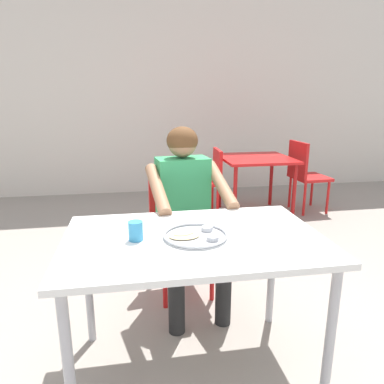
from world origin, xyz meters
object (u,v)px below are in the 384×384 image
table_background_red (256,165)px  chair_red_left (208,177)px  drinking_cup (136,230)px  diner_foreground (186,203)px  chair_foreground (179,221)px  chair_red_right (304,172)px  table_foreground (194,251)px  thali_tray (195,235)px

table_background_red → chair_red_left: chair_red_left is taller
drinking_cup → diner_foreground: (0.33, 0.65, -0.08)m
chair_foreground → table_background_red: chair_foreground is taller
chair_red_left → drinking_cup: bearing=-109.6°
diner_foreground → chair_red_right: diner_foreground is taller
table_background_red → table_foreground: bearing=-115.9°
diner_foreground → table_background_red: 2.07m
table_background_red → chair_red_left: size_ratio=1.01×
thali_tray → chair_foreground: (0.04, 0.89, -0.25)m
table_foreground → chair_foreground: bearing=87.2°
chair_red_left → chair_red_right: chair_red_right is taller
chair_foreground → chair_red_right: bearing=41.3°
drinking_cup → chair_red_left: bearing=70.4°
thali_tray → table_background_red: thali_tray is taller
table_foreground → chair_red_right: bearing=53.4°
table_foreground → thali_tray: size_ratio=3.98×
table_foreground → drinking_cup: (-0.27, 0.00, 0.12)m
table_foreground → chair_foreground: chair_foreground is taller
thali_tray → chair_red_right: chair_red_right is taller
drinking_cup → chair_foreground: chair_foreground is taller
thali_tray → chair_red_right: (1.80, 2.44, -0.26)m
table_foreground → chair_red_left: bearing=76.2°
chair_red_right → diner_foreground: bearing=-134.4°
drinking_cup → chair_red_right: size_ratio=0.10×
thali_tray → chair_red_right: bearing=53.6°
drinking_cup → table_background_red: 2.80m
table_foreground → chair_red_right: (1.80, 2.42, -0.17)m
thali_tray → chair_red_left: chair_red_left is taller
diner_foreground → chair_red_right: 2.50m
table_background_red → chair_red_left: (-0.57, 0.03, -0.14)m
table_foreground → thali_tray: (0.01, -0.01, 0.09)m
table_foreground → chair_red_left: 2.52m
diner_foreground → table_foreground: bearing=-95.7°
thali_tray → table_background_red: 2.68m
table_background_red → chair_foreground: bearing=-126.3°
table_foreground → table_background_red: bearing=64.1°
table_foreground → drinking_cup: bearing=179.7°
thali_tray → drinking_cup: 0.28m
thali_tray → table_foreground: bearing=112.5°
chair_foreground → table_background_red: bearing=53.7°
drinking_cup → diner_foreground: size_ratio=0.07×
table_foreground → drinking_cup: 0.30m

